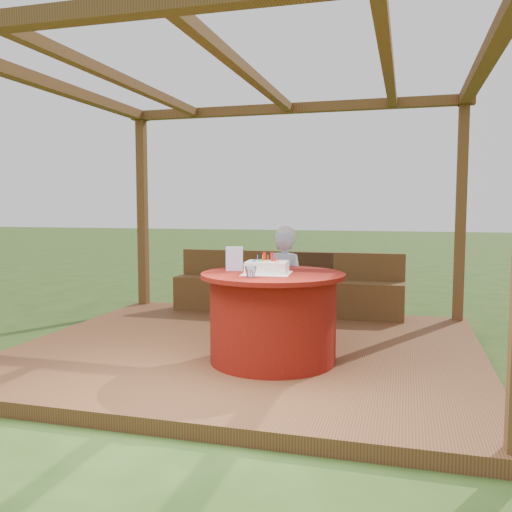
{
  "coord_description": "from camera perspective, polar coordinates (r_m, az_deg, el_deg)",
  "views": [
    {
      "loc": [
        1.49,
        -5.13,
        1.5
      ],
      "look_at": [
        0.0,
        0.25,
        1.0
      ],
      "focal_mm": 38.0,
      "sensor_mm": 36.0,
      "label": 1
    }
  ],
  "objects": [
    {
      "name": "ground",
      "position": [
        5.55,
        -0.7,
        -10.56
      ],
      "size": [
        60.0,
        60.0,
        0.0
      ],
      "primitive_type": "plane",
      "color": "#2D4A18",
      "rests_on": "ground"
    },
    {
      "name": "deck",
      "position": [
        5.54,
        -0.7,
        -9.96
      ],
      "size": [
        4.5,
        4.0,
        0.12
      ],
      "primitive_type": "cube",
      "color": "brown",
      "rests_on": "ground"
    },
    {
      "name": "pergola",
      "position": [
        5.42,
        -0.73,
        14.75
      ],
      "size": [
        4.5,
        4.0,
        2.72
      ],
      "color": "brown",
      "rests_on": "deck"
    },
    {
      "name": "bench",
      "position": [
        7.1,
        3.18,
        -3.92
      ],
      "size": [
        3.0,
        0.42,
        0.8
      ],
      "color": "brown",
      "rests_on": "deck"
    },
    {
      "name": "table",
      "position": [
        4.88,
        1.78,
        -6.4
      ],
      "size": [
        1.28,
        1.28,
        0.8
      ],
      "color": "maroon",
      "rests_on": "deck"
    },
    {
      "name": "chair",
      "position": [
        5.93,
        5.92,
        -3.51
      ],
      "size": [
        0.45,
        0.45,
        0.89
      ],
      "color": "#352111",
      "rests_on": "deck"
    },
    {
      "name": "elderly_woman",
      "position": [
        5.51,
        3.12,
        -2.93
      ],
      "size": [
        0.49,
        0.39,
        1.2
      ],
      "color": "#9CC3E7",
      "rests_on": "deck"
    },
    {
      "name": "birthday_cake",
      "position": [
        4.76,
        1.16,
        -1.21
      ],
      "size": [
        0.45,
        0.45,
        0.18
      ],
      "color": "white",
      "rests_on": "table"
    },
    {
      "name": "gift_bag",
      "position": [
        5.0,
        -2.28,
        -0.28
      ],
      "size": [
        0.17,
        0.13,
        0.22
      ],
      "primitive_type": "cube",
      "rotation": [
        0.0,
        0.0,
        0.26
      ],
      "color": "#E997D2",
      "rests_on": "table"
    },
    {
      "name": "drinking_glass",
      "position": [
        4.49,
        -0.57,
        -1.69
      ],
      "size": [
        0.11,
        0.11,
        0.1
      ],
      "primitive_type": "imported",
      "rotation": [
        0.0,
        0.0,
        0.08
      ],
      "color": "white",
      "rests_on": "table"
    }
  ]
}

